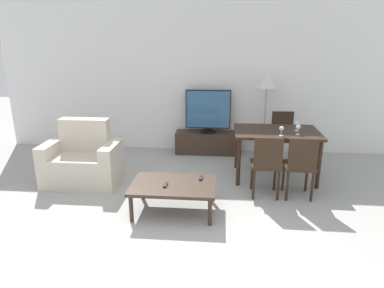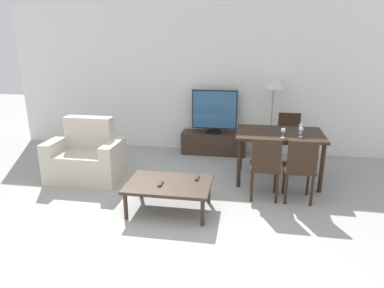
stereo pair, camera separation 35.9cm
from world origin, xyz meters
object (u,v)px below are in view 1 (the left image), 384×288
(armchair, at_px, (83,162))
(remote_primary, at_px, (201,178))
(tv_stand, at_px, (208,143))
(tv, at_px, (208,111))
(dining_chair_far, at_px, (283,134))
(dining_chair_near, at_px, (267,163))
(wine_glass_right, at_px, (297,124))
(remote_secondary, at_px, (166,185))
(dining_table, at_px, (276,137))
(floor_lamp, at_px, (267,85))
(wine_glass_left, at_px, (282,129))
(dining_chair_near_right, at_px, (300,164))
(wine_glass_center, at_px, (298,128))
(coffee_table, at_px, (174,187))

(armchair, relative_size, remote_primary, 7.29)
(tv_stand, height_order, tv, tv)
(dining_chair_far, bearing_deg, armchair, -158.83)
(dining_chair_near, relative_size, wine_glass_right, 6.04)
(tv, xyz_separation_m, dining_chair_far, (1.31, -0.36, -0.31))
(remote_secondary, height_order, wine_glass_right, wine_glass_right)
(tv, xyz_separation_m, remote_secondary, (-0.41, -2.38, -0.42))
(remote_secondary, bearing_deg, tv_stand, 80.28)
(dining_table, xyz_separation_m, wine_glass_right, (0.30, 0.02, 0.20))
(dining_chair_near, distance_m, floor_lamp, 1.89)
(tv_stand, bearing_deg, wine_glass_right, -37.57)
(floor_lamp, bearing_deg, wine_glass_right, -69.11)
(remote_primary, xyz_separation_m, wine_glass_left, (1.10, 0.75, 0.47))
(dining_table, bearing_deg, remote_secondary, -139.07)
(tv, xyz_separation_m, floor_lamp, (1.02, -0.11, 0.50))
(dining_chair_near_right, distance_m, wine_glass_center, 0.64)
(armchair, relative_size, remote_secondary, 7.29)
(tv_stand, bearing_deg, remote_secondary, -99.72)
(dining_table, bearing_deg, tv_stand, 135.13)
(tv, bearing_deg, tv_stand, 90.00)
(remote_primary, bearing_deg, wine_glass_center, 32.00)
(armchair, distance_m, dining_chair_near, 2.68)
(coffee_table, bearing_deg, tv_stand, 82.16)
(dining_chair_near_right, bearing_deg, wine_glass_center, 84.77)
(dining_chair_far, relative_size, wine_glass_center, 6.04)
(coffee_table, relative_size, wine_glass_left, 7.15)
(coffee_table, height_order, dining_chair_far, dining_chair_far)
(dining_chair_near, relative_size, floor_lamp, 0.59)
(tv, height_order, remote_primary, tv)
(dining_chair_near_right, bearing_deg, tv, 125.96)
(coffee_table, height_order, wine_glass_center, wine_glass_center)
(tv_stand, distance_m, wine_glass_left, 1.89)
(tv, height_order, wine_glass_right, tv)
(wine_glass_center, bearing_deg, dining_table, 143.24)
(remote_secondary, bearing_deg, wine_glass_center, 31.84)
(dining_chair_far, distance_m, remote_secondary, 2.66)
(tv_stand, bearing_deg, dining_chair_near, -64.37)
(remote_secondary, bearing_deg, tv, 80.27)
(armchair, height_order, tv_stand, armchair)
(tv_stand, height_order, wine_glass_center, wine_glass_center)
(tv_stand, distance_m, wine_glass_center, 1.98)
(wine_glass_left, bearing_deg, dining_chair_far, 78.64)
(armchair, xyz_separation_m, dining_table, (2.89, 0.48, 0.33))
(wine_glass_center, bearing_deg, wine_glass_right, 83.35)
(tv, height_order, floor_lamp, floor_lamp)
(coffee_table, bearing_deg, dining_chair_near, 23.30)
(dining_chair_far, bearing_deg, remote_secondary, -130.35)
(wine_glass_center, bearing_deg, dining_chair_far, 92.97)
(dining_table, xyz_separation_m, remote_secondary, (-1.50, -1.30, -0.28))
(dining_table, relative_size, dining_chair_far, 1.44)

